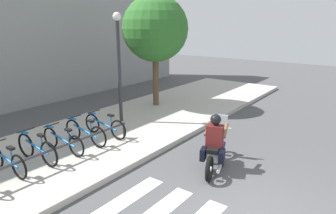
{
  "coord_description": "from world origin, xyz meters",
  "views": [
    {
      "loc": [
        -4.5,
        -1.54,
        3.5
      ],
      "look_at": [
        2.16,
        3.36,
        1.19
      ],
      "focal_mm": 32.33,
      "sensor_mm": 36.0,
      "label": 1
    }
  ],
  "objects": [
    {
      "name": "bicycle_5",
      "position": [
        -0.13,
        5.15,
        0.48
      ],
      "size": [
        0.48,
        1.66,
        0.72
      ],
      "color": "black",
      "rests_on": "sidewalk"
    },
    {
      "name": "sidewalk",
      "position": [
        0.0,
        5.4,
        0.07
      ],
      "size": [
        24.0,
        4.4,
        0.15
      ],
      "primitive_type": "cube",
      "color": "#B7B2A8",
      "rests_on": "ground"
    },
    {
      "name": "tree_near_rack",
      "position": [
        5.16,
        6.2,
        3.25
      ],
      "size": [
        2.63,
        2.63,
        4.59
      ],
      "color": "brown",
      "rests_on": "ground"
    },
    {
      "name": "motorcycle",
      "position": [
        1.78,
        1.63,
        0.45
      ],
      "size": [
        2.0,
        0.91,
        1.19
      ],
      "color": "black",
      "rests_on": "ground"
    },
    {
      "name": "bicycle_3",
      "position": [
        -1.61,
        5.15,
        0.48
      ],
      "size": [
        0.48,
        1.56,
        0.72
      ],
      "color": "black",
      "rests_on": "sidewalk"
    },
    {
      "name": "rider",
      "position": [
        1.71,
        1.61,
        0.81
      ],
      "size": [
        0.73,
        0.67,
        1.42
      ],
      "color": "#591919",
      "rests_on": "ground"
    },
    {
      "name": "bicycle_7",
      "position": [
        1.34,
        5.15,
        0.49
      ],
      "size": [
        0.48,
        1.71,
        0.74
      ],
      "color": "black",
      "rests_on": "sidewalk"
    },
    {
      "name": "bicycle_4",
      "position": [
        -0.87,
        5.14,
        0.51
      ],
      "size": [
        0.48,
        1.62,
        0.79
      ],
      "color": "black",
      "rests_on": "sidewalk"
    },
    {
      "name": "street_lamp",
      "position": [
        2.7,
        5.8,
        2.35
      ],
      "size": [
        0.28,
        0.28,
        3.83
      ],
      "color": "#2D2D33",
      "rests_on": "ground"
    },
    {
      "name": "bike_rack",
      "position": [
        -1.24,
        4.59,
        0.58
      ],
      "size": [
        5.76,
        0.07,
        0.49
      ],
      "color": "#333338",
      "rests_on": "sidewalk"
    },
    {
      "name": "crosswalk_stripe_5",
      "position": [
        -1.0,
        2.4,
        0.0
      ],
      "size": [
        2.8,
        0.4,
        0.01
      ],
      "primitive_type": "cube",
      "color": "white",
      "rests_on": "ground"
    },
    {
      "name": "bicycle_6",
      "position": [
        0.6,
        5.14,
        0.5
      ],
      "size": [
        0.48,
        1.68,
        0.76
      ],
      "color": "black",
      "rests_on": "sidewalk"
    }
  ]
}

